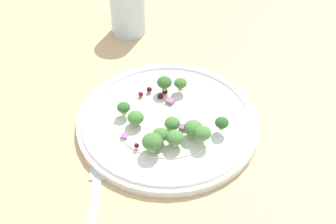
{
  "coord_description": "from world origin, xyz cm",
  "views": [
    {
      "loc": [
        -48.28,
        -16.63,
        49.87
      ],
      "look_at": [
        -1.39,
        2.17,
        2.7
      ],
      "focal_mm": 48.66,
      "sensor_mm": 36.0,
      "label": 1
    }
  ],
  "objects": [
    {
      "name": "plate",
      "position": [
        -1.39,
        2.17,
        0.86
      ],
      "size": [
        28.14,
        28.14,
        1.7
      ],
      "color": "white",
      "rests_on": "ground_plane"
    },
    {
      "name": "broccoli_floret_6",
      "position": [
        -4.51,
        6.13,
        2.82
      ],
      "size": [
        2.47,
        2.47,
        2.5
      ],
      "color": "#8EB77A",
      "rests_on": "plate"
    },
    {
      "name": "dressing_pool",
      "position": [
        -1.39,
        2.17,
        1.3
      ],
      "size": [
        16.32,
        16.32,
        0.2
      ],
      "primitive_type": "cylinder",
      "color": "white",
      "rests_on": "plate"
    },
    {
      "name": "broccoli_floret_8",
      "position": [
        -3.51,
        0.64,
        2.7
      ],
      "size": [
        2.34,
        2.34,
        2.37
      ],
      "color": "#9EC684",
      "rests_on": "plate"
    },
    {
      "name": "onion_bit_2",
      "position": [
        2.01,
        3.2,
        1.79
      ],
      "size": [
        1.21,
        1.42,
        0.53
      ],
      "primitive_type": "cube",
      "rotation": [
        0.0,
        0.0,
        1.38
      ],
      "color": "#A35B93",
      "rests_on": "plate"
    },
    {
      "name": "broccoli_floret_1",
      "position": [
        -6.51,
        1.27,
        2.96
      ],
      "size": [
        2.3,
        2.3,
        2.33
      ],
      "color": "#8EB77A",
      "rests_on": "plate"
    },
    {
      "name": "cranberry_1",
      "position": [
        -7.05,
        1.31,
        1.9
      ],
      "size": [
        0.94,
        0.94,
        0.94
      ],
      "primitive_type": "sphere",
      "color": "maroon",
      "rests_on": "plate"
    },
    {
      "name": "cranberry_5",
      "position": [
        -8.9,
        4.0,
        2.01
      ],
      "size": [
        0.72,
        0.72,
        0.72
      ],
      "primitive_type": "sphere",
      "color": "#4C0A14",
      "rests_on": "plate"
    },
    {
      "name": "fork",
      "position": [
        -19.48,
        5.45,
        0.25
      ],
      "size": [
        17.95,
        8.56,
        0.5
      ],
      "color": "silver",
      "rests_on": "ground_plane"
    },
    {
      "name": "cranberry_2",
      "position": [
        1.66,
        8.12,
        1.95
      ],
      "size": [
        0.82,
        0.82,
        0.82
      ],
      "primitive_type": "sphere",
      "color": "maroon",
      "rests_on": "plate"
    },
    {
      "name": "ground_plane",
      "position": [
        0.0,
        0.0,
        -1.0
      ],
      "size": [
        180.0,
        180.0,
        2.0
      ],
      "primitive_type": "cube",
      "color": "tan"
    },
    {
      "name": "water_glass",
      "position": [
        20.37,
        19.21,
        4.6
      ],
      "size": [
        6.81,
        6.81,
        9.21
      ],
      "primitive_type": "cylinder",
      "color": "silver",
      "rests_on": "ground_plane"
    },
    {
      "name": "onion_bit_1",
      "position": [
        -7.51,
        6.65,
        1.57
      ],
      "size": [
        1.15,
        1.11,
        0.46
      ],
      "primitive_type": "cube",
      "rotation": [
        0.0,
        0.0,
        1.78
      ],
      "color": "#A35B93",
      "rests_on": "plate"
    },
    {
      "name": "cranberry_3",
      "position": [
        3.13,
        7.28,
        2.03
      ],
      "size": [
        0.88,
        0.88,
        0.88
      ],
      "primitive_type": "sphere",
      "color": "#4C0A14",
      "rests_on": "plate"
    },
    {
      "name": "broccoli_floret_5",
      "position": [
        -4.37,
        -4.36,
        3.36
      ],
      "size": [
        2.46,
        2.46,
        2.5
      ],
      "color": "#9EC684",
      "rests_on": "plate"
    },
    {
      "name": "onion_bit_0",
      "position": [
        -2.75,
        -0.79,
        1.75
      ],
      "size": [
        1.31,
        1.24,
        0.54
      ],
      "primitive_type": "cube",
      "rotation": [
        0.0,
        0.0,
        1.9
      ],
      "color": "#934C84",
      "rests_on": "plate"
    },
    {
      "name": "broccoli_floret_2",
      "position": [
        -8.54,
        1.69,
        3.31
      ],
      "size": [
        2.91,
        2.91,
        2.94
      ],
      "color": "#8EB77A",
      "rests_on": "plate"
    },
    {
      "name": "broccoli_floret_7",
      "position": [
        4.12,
        5.01,
        3.42
      ],
      "size": [
        2.41,
        2.41,
        2.44
      ],
      "color": "#ADD18E",
      "rests_on": "plate"
    },
    {
      "name": "broccoli_floret_0",
      "position": [
        5.15,
        2.61,
        3.21
      ],
      "size": [
        2.09,
        2.09,
        2.12
      ],
      "color": "#8EB77A",
      "rests_on": "plate"
    },
    {
      "name": "broccoli_floret_9",
      "position": [
        -3.58,
        -2.69,
        3.0
      ],
      "size": [
        2.8,
        2.8,
        2.84
      ],
      "color": "#9EC684",
      "rests_on": "plate"
    },
    {
      "name": "broccoli_floret_4",
      "position": [
        -6.33,
        -0.88,
        2.99
      ],
      "size": [
        2.56,
        2.56,
        2.59
      ],
      "color": "#9EC684",
      "rests_on": "plate"
    },
    {
      "name": "cranberry_0",
      "position": [
        2.55,
        5.08,
        1.77
      ],
      "size": [
        0.95,
        0.95,
        0.95
      ],
      "primitive_type": "sphere",
      "color": "#4C0A14",
      "rests_on": "plate"
    },
    {
      "name": "cranberry_4",
      "position": [
        4.02,
        4.87,
        1.68
      ],
      "size": [
        0.94,
        0.94,
        0.94
      ],
      "primitive_type": "sphere",
      "color": "maroon",
      "rests_on": "plate"
    },
    {
      "name": "broccoli_floret_10",
      "position": [
        -1.08,
        -6.23,
        3.17
      ],
      "size": [
        2.06,
        2.06,
        2.09
      ],
      "color": "#ADD18E",
      "rests_on": "plate"
    },
    {
      "name": "broccoli_floret_3",
      "position": [
        -3.35,
        8.68,
        3.05
      ],
      "size": [
        2.03,
        2.03,
        2.05
      ],
      "color": "#9EC684",
      "rests_on": "plate"
    }
  ]
}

